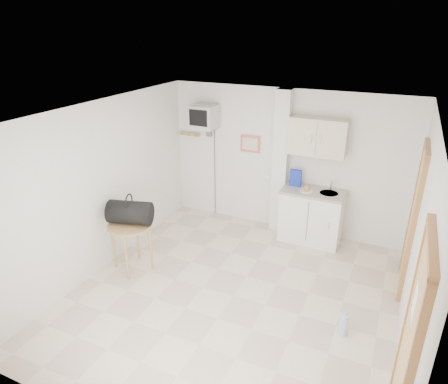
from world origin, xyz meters
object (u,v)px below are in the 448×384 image
at_px(crt_television, 204,117).
at_px(round_table, 130,230).
at_px(duffel_bag, 130,212).
at_px(water_bottle, 344,324).

relative_size(crt_television, round_table, 2.87).
bearing_deg(duffel_bag, water_bottle, -18.01).
height_order(crt_television, round_table, crt_television).
distance_m(round_table, water_bottle, 3.18).
height_order(round_table, water_bottle, round_table).
distance_m(duffel_bag, water_bottle, 3.25).
bearing_deg(crt_television, water_bottle, -36.06).
xyz_separation_m(crt_television, water_bottle, (2.94, -2.14, -1.79)).
height_order(duffel_bag, water_bottle, duffel_bag).
xyz_separation_m(duffel_bag, water_bottle, (3.15, -0.16, -0.78)).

